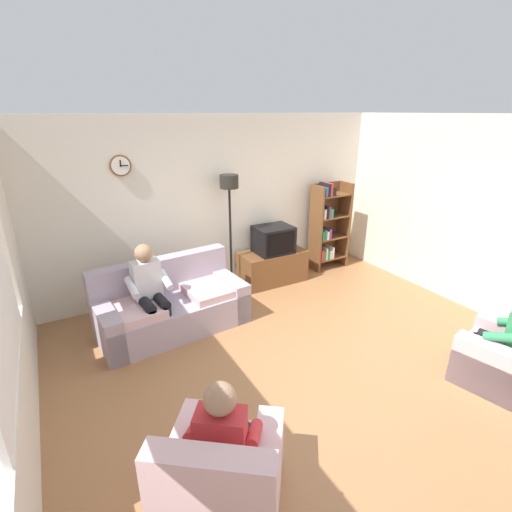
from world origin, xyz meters
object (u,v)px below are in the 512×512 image
Objects in this scene: tv_stand at (272,266)px; floor_lamp at (230,201)px; person_on_couch at (150,288)px; bookshelf at (327,226)px; person_in_right_armchair at (509,333)px; couch at (172,307)px; person_in_left_armchair at (224,436)px; tv at (273,239)px; armchair_near_window at (223,480)px; armchair_near_bookshelf at (511,362)px.

floor_lamp is at bearing 172.14° from tv_stand.
person_on_couch is at bearing -151.16° from floor_lamp.
bookshelf is 3.47m from person_in_right_armchair.
floor_lamp reaches higher than couch.
bookshelf is at bearing 13.16° from person_on_couch.
person_in_left_armchair is at bearing -116.33° from floor_lamp.
armchair_near_window is (-2.38, -3.19, -0.47)m from tv.
tv_stand is 0.98× the size of person_in_right_armchair.
couch is 3.94m from armchair_near_bookshelf.
person_in_left_armchair is at bearing -98.73° from couch.
person_in_left_armchair is at bearing 53.55° from armchair_near_window.
couch is at bearing -149.62° from floor_lamp.
floor_lamp is 1.49× the size of person_on_couch.
person_on_couch is (-2.21, -0.72, 0.43)m from tv_stand.
armchair_near_window is 3.18m from person_in_right_armchair.
bookshelf is 1.42× the size of person_in_right_armchair.
bookshelf is 1.28× the size of person_on_couch.
floor_lamp is at bearing 28.84° from person_on_couch.
couch is at bearing 21.55° from person_on_couch.
couch is at bearing 81.27° from person_in_left_armchair.
armchair_near_window is 3.19m from armchair_near_bookshelf.
tv_stand is 0.89× the size of person_on_couch.
tv_stand is at bearing 103.10° from armchair_near_bookshelf.
floor_lamp is 1.56× the size of armchair_near_window.
bookshelf is 1.42× the size of person_in_left_armchair.
floor_lamp is 3.72m from person_in_left_armchair.
floor_lamp is (1.22, 0.71, 1.14)m from couch.
person_on_couch is 1.11× the size of person_in_left_armchair.
couch is at bearing 133.95° from armchair_near_bookshelf.
tv is 0.38× the size of bookshelf.
armchair_near_window is 2.53m from person_on_couch.
person_on_couch is (0.16, 2.49, 0.41)m from armchair_near_window.
tv reaches higher than tv_stand.
armchair_near_bookshelf is at bearing -5.65° from person_in_left_armchair.
tv_stand is 1.06× the size of armchair_near_bookshelf.
armchair_near_bookshelf is 3.16m from person_in_left_armchair.
person_in_right_armchair is (0.78, -3.37, 0.34)m from tv_stand.
bookshelf is at bearing 3.40° from tv_stand.
armchair_near_window is at bearing 177.28° from person_in_right_armchair.
tv is 1.00m from floor_lamp.
armchair_near_bookshelf is (2.74, -2.84, -0.02)m from couch.
floor_lamp is at bearing 179.14° from bookshelf.
bookshelf reaches higher than armchair_near_bookshelf.
armchair_near_bookshelf is (-0.38, -3.52, -0.51)m from bookshelf.
floor_lamp is 1.78× the size of armchair_near_bookshelf.
floor_lamp is at bearing 113.16° from armchair_near_bookshelf.
tv_stand is at bearing 17.63° from couch.
person_in_left_armchair reaches higher than armchair_near_bookshelf.
tv_stand is 3.47m from person_in_right_armchair.
tv_stand is 4.00m from armchair_near_window.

